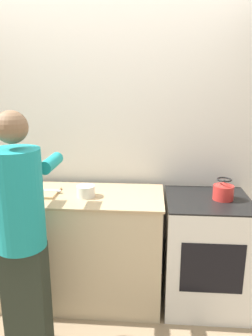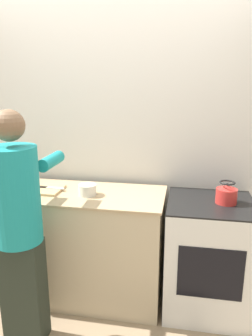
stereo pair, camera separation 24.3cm
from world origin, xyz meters
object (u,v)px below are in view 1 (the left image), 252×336
Objects in this scene: kettle at (223,191)px; canister_jar at (10,179)px; person at (21,228)px; knife at (45,190)px; bowl_prep at (86,191)px; oven at (205,252)px; cutting_board at (40,192)px.

kettle is 1.77m from canister_jar.
person is at bearing -62.57° from canister_jar.
knife is 1.75× the size of bowl_prep.
kettle reaches higher than oven.
bowl_prep reaches higher than knife.
knife is (-1.31, 0.00, 0.50)m from oven.
oven is 1.40m from knife.
oven is 3.25× the size of cutting_board.
bowl_prep is (0.38, -0.04, 0.03)m from cutting_board.
person is at bearing -83.44° from knife.
kettle is at bearing 3.29° from bowl_prep.
kettle is 1.07m from bowl_prep.
kettle is 1.23× the size of canister_jar.
kettle is (1.45, 0.02, 0.05)m from cutting_board.
kettle is at bearing 4.04° from knife.
knife is at bearing 179.93° from kettle.
cutting_board reaches higher than oven.
canister_jar is at bearing 163.95° from bowl_prep.
oven is at bearing 3.62° from bowl_prep.
oven is at bearing -179.62° from kettle.
person is 1.51m from kettle.
person is at bearing -156.01° from oven.
knife is (0.03, 0.02, 0.01)m from cutting_board.
bowl_prep reaches higher than cutting_board.
canister_jar reaches higher than knife.
knife reaches higher than cutting_board.
knife is 0.37m from canister_jar.
kettle reaches higher than bowl_prep.
kettle is (0.11, 0.00, 0.53)m from oven.
kettle reaches higher than cutting_board.
oven is 1.75m from canister_jar.
canister_jar reaches higher than oven.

